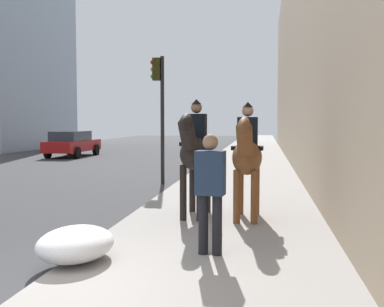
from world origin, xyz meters
TOP-DOWN VIEW (x-y plane):
  - mounted_horse_near at (4.44, -1.33)m, footprint 2.15×0.63m
  - mounted_horse_far at (4.32, -2.35)m, footprint 2.15×0.61m
  - pedestrian_greeting at (1.83, -1.92)m, footprint 0.30×0.43m
  - car_near_lane at (20.82, 8.01)m, footprint 4.57×1.93m
  - traffic_light_near_curb at (10.00, 0.59)m, footprint 0.20×0.44m
  - snow_pile_near at (1.29, -0.15)m, footprint 1.30×1.00m

SIDE VIEW (x-z plane):
  - snow_pile_near at x=1.29m, z-range 0.12..0.57m
  - car_near_lane at x=20.82m, z-range 0.05..1.49m
  - pedestrian_greeting at x=1.83m, z-range 0.25..1.95m
  - mounted_horse_far at x=4.32m, z-range 0.23..2.48m
  - mounted_horse_near at x=4.44m, z-range 0.26..2.57m
  - traffic_light_near_curb at x=10.00m, z-range 0.68..4.70m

